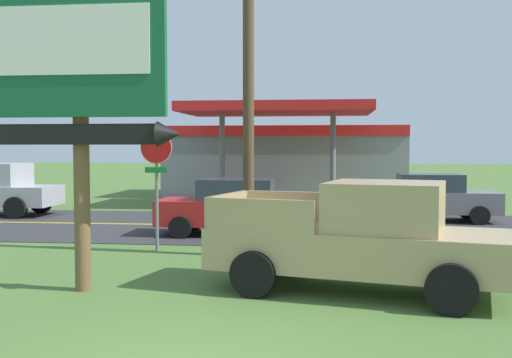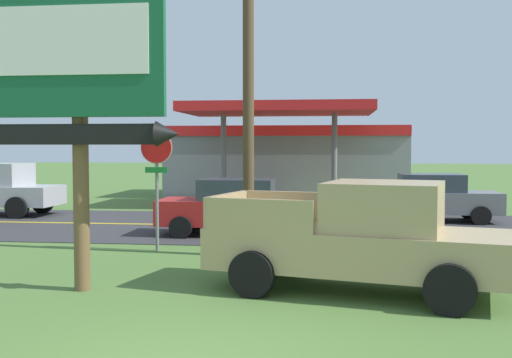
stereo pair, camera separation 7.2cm
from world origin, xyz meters
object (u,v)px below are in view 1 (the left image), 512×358
Objects in this scene: motel_sign at (81,83)px; utility_pole at (248,31)px; gas_station at (286,159)px; car_grey_near_lane at (433,197)px; stop_sign at (156,169)px; car_red_mid_lane at (233,207)px; pickup_tan_parked_on_lawn at (363,238)px.

utility_pole is at bearing 57.77° from motel_sign.
gas_station reaches higher than car_grey_near_lane.
stop_sign is 0.30× the size of utility_pole.
motel_sign reaches higher than car_grey_near_lane.
motel_sign is at bearing -125.21° from car_grey_near_lane.
utility_pole reaches higher than car_red_mid_lane.
stop_sign is 0.25× the size of gas_station.
motel_sign is 7.89m from car_red_mid_lane.
car_red_mid_lane is at bearing 77.81° from motel_sign.
gas_station reaches higher than pickup_tan_parked_on_lawn.
car_grey_near_lane is (5.46, 7.32, -4.39)m from utility_pole.
car_grey_near_lane is at bearing 54.79° from motel_sign.
stop_sign reaches higher than car_red_mid_lane.
car_grey_near_lane is at bearing 32.23° from car_red_mid_lane.
motel_sign is 13.99m from car_grey_near_lane.
pickup_tan_parked_on_lawn is (4.79, -3.79, -1.06)m from stop_sign.
car_grey_near_lane is (7.90, 11.19, -2.84)m from motel_sign.
stop_sign is at bearing -117.00° from car_red_mid_lane.
utility_pole is (2.44, 3.87, 1.55)m from motel_sign.
gas_station is 2.86× the size of car_grey_near_lane.
utility_pole is at bearing -89.00° from gas_station.
stop_sign is 0.70× the size of car_grey_near_lane.
pickup_tan_parked_on_lawn is at bearing -53.63° from utility_pole.
car_grey_near_lane is (7.80, 6.85, -1.20)m from stop_sign.
car_red_mid_lane is at bearing 116.64° from pickup_tan_parked_on_lawn.
car_grey_near_lane is at bearing 41.30° from stop_sign.
gas_station is at bearing 97.42° from pickup_tan_parked_on_lawn.
car_red_mid_lane is at bearing -147.77° from car_grey_near_lane.
pickup_tan_parked_on_lawn is 1.31× the size of car_grey_near_lane.
utility_pole is 2.33× the size of car_red_mid_lane.
pickup_tan_parked_on_lawn reaches higher than car_grey_near_lane.
utility_pole is 5.58m from car_red_mid_lane.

